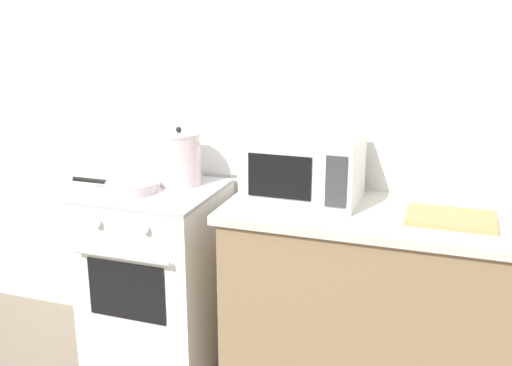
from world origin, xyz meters
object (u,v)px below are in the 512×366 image
stove (158,276)px  microwave (304,168)px  cutting_board (451,218)px  frying_pan (130,187)px  stock_pot (180,158)px

stove → microwave: 0.95m
cutting_board → microwave: bearing=173.1°
stove → microwave: microwave is taller
stove → frying_pan: (-0.09, -0.07, 0.48)m
cutting_board → stove: bearing=-180.0°
microwave → frying_pan: bearing=-169.3°
microwave → stove: bearing=-173.7°
stove → cutting_board: bearing=0.0°
frying_pan → microwave: (0.81, 0.15, 0.12)m
stove → frying_pan: size_ratio=2.07×
microwave → cutting_board: size_ratio=1.39×
stock_pot → stove: bearing=-124.2°
frying_pan → microwave: bearing=10.7°
microwave → cutting_board: (0.65, -0.08, -0.14)m
stove → microwave: (0.72, 0.08, 0.61)m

